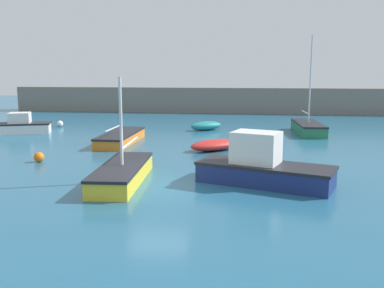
{
  "coord_description": "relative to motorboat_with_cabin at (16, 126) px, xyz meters",
  "views": [
    {
      "loc": [
        3.55,
        -16.8,
        4.8
      ],
      "look_at": [
        0.62,
        6.24,
        0.76
      ],
      "focal_mm": 40.0,
      "sensor_mm": 36.0,
      "label": 1
    }
  ],
  "objects": [
    {
      "name": "sailboat_short_mast",
      "position": [
        9.16,
        -3.11,
        -0.2
      ],
      "size": [
        1.86,
        6.15,
        3.86
      ],
      "rotation": [
        0.0,
        0.0,
        1.57
      ],
      "color": "orange",
      "rests_on": "ground_plane"
    },
    {
      "name": "harbor_breakwater",
      "position": [
        13.87,
        18.56,
        0.86
      ],
      "size": [
        46.35,
        3.1,
        2.84
      ],
      "primitive_type": "cube",
      "color": "slate",
      "rests_on": "ground_plane"
    },
    {
      "name": "open_tender_yellow",
      "position": [
        14.23,
        3.68,
        -0.21
      ],
      "size": [
        2.87,
        2.56,
        0.71
      ],
      "rotation": [
        0.0,
        0.0,
        0.65
      ],
      "color": "teal",
      "rests_on": "ground_plane"
    },
    {
      "name": "mooring_buoy_white",
      "position": [
        1.64,
        4.14,
        -0.3
      ],
      "size": [
        0.53,
        0.53,
        0.53
      ],
      "primitive_type": "sphere",
      "color": "white",
      "rests_on": "ground_plane"
    },
    {
      "name": "sailboat_twin_hulled",
      "position": [
        12.17,
        -12.98,
        -0.14
      ],
      "size": [
        2.03,
        6.15,
        4.53
      ],
      "rotation": [
        0.0,
        0.0,
        4.77
      ],
      "color": "yellow",
      "rests_on": "ground_plane"
    },
    {
      "name": "mooring_buoy_orange",
      "position": [
        6.63,
        -9.54,
        -0.29
      ],
      "size": [
        0.54,
        0.54,
        0.54
      ],
      "primitive_type": "sphere",
      "color": "orange",
      "rests_on": "ground_plane"
    },
    {
      "name": "sailboat_tall_mast",
      "position": [
        22.14,
        2.83,
        -0.1
      ],
      "size": [
        2.1,
        5.61,
        7.35
      ],
      "rotation": [
        0.0,
        0.0,
        4.77
      ],
      "color": "#287A4C",
      "rests_on": "ground_plane"
    },
    {
      "name": "cabin_cruiser_white",
      "position": [
        18.15,
        -12.47,
        0.19
      ],
      "size": [
        6.06,
        3.86,
        2.23
      ],
      "rotation": [
        0.0,
        0.0,
        5.94
      ],
      "color": "navy",
      "rests_on": "ground_plane"
    },
    {
      "name": "ground_plane",
      "position": [
        13.87,
        -13.6,
        -0.66
      ],
      "size": [
        120.0,
        120.0,
        0.2
      ],
      "primitive_type": "cube",
      "color": "#235B7A"
    },
    {
      "name": "rowboat_white_midwater",
      "position": [
        15.56,
        -5.01,
        -0.23
      ],
      "size": [
        3.48,
        3.23,
        0.66
      ],
      "rotation": [
        0.0,
        0.0,
        0.69
      ],
      "color": "red",
      "rests_on": "ground_plane"
    },
    {
      "name": "motorboat_with_cabin",
      "position": [
        0.0,
        0.0,
        0.0
      ],
      "size": [
        5.48,
        3.37,
        1.6
      ],
      "rotation": [
        0.0,
        0.0,
        3.48
      ],
      "color": "white",
      "rests_on": "ground_plane"
    }
  ]
}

